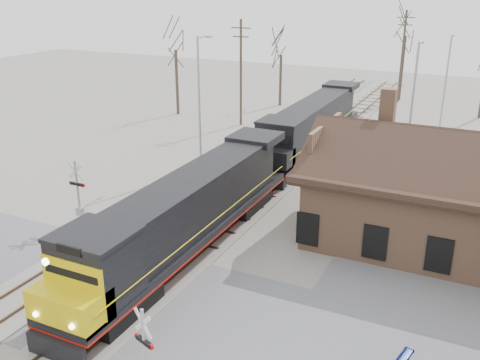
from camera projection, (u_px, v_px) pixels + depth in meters
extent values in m
plane|color=#9B968C|center=(130.00, 302.00, 23.73)|extent=(140.00, 140.00, 0.00)
cube|color=slate|center=(130.00, 302.00, 23.73)|extent=(60.00, 9.00, 0.03)
cube|color=#9B968C|center=(264.00, 190.00, 36.36)|extent=(3.40, 90.00, 0.12)
cube|color=#473323|center=(254.00, 186.00, 36.61)|extent=(0.08, 90.00, 0.14)
cube|color=#473323|center=(273.00, 190.00, 36.03)|extent=(0.08, 90.00, 0.14)
cube|color=#9B968C|center=(206.00, 179.00, 38.19)|extent=(3.40, 90.00, 0.12)
cube|color=#473323|center=(197.00, 177.00, 38.44)|extent=(0.08, 90.00, 0.14)
cube|color=#473323|center=(215.00, 180.00, 37.86)|extent=(0.08, 90.00, 0.14)
cube|color=#9A6D4F|center=(450.00, 210.00, 28.27)|extent=(14.00, 8.00, 4.00)
cube|color=black|center=(455.00, 173.00, 27.53)|extent=(15.20, 9.20, 0.30)
cube|color=black|center=(454.00, 168.00, 25.24)|extent=(15.00, 4.71, 2.66)
cube|color=black|center=(462.00, 143.00, 29.12)|extent=(15.00, 4.71, 2.66)
cube|color=#9A6D4F|center=(388.00, 108.00, 29.48)|extent=(0.80, 0.80, 2.20)
cube|color=black|center=(115.00, 303.00, 22.75)|extent=(2.41, 3.85, 0.96)
cube|color=black|center=(242.00, 201.00, 33.30)|extent=(2.41, 3.85, 0.96)
cube|color=black|center=(190.00, 229.00, 27.76)|extent=(2.89, 19.24, 0.34)
cube|color=maroon|center=(190.00, 233.00, 27.83)|extent=(2.91, 19.24, 0.12)
cube|color=black|center=(201.00, 195.00, 28.25)|extent=(2.50, 13.95, 2.69)
cube|color=black|center=(97.00, 266.00, 21.23)|extent=(2.89, 2.69, 2.69)
cube|color=#DABD0B|center=(70.00, 304.00, 20.13)|extent=(2.89, 1.73, 1.35)
cube|color=black|center=(57.00, 351.00, 19.83)|extent=(2.69, 0.25, 0.96)
cylinder|color=#FFF2CC|center=(45.00, 262.00, 18.59)|extent=(0.27, 0.10, 0.27)
cube|color=black|center=(284.00, 167.00, 39.40)|extent=(2.41, 3.85, 0.96)
cube|color=black|center=(333.00, 127.00, 49.95)|extent=(2.41, 3.85, 0.96)
cube|color=black|center=(312.00, 136.00, 44.41)|extent=(2.89, 19.24, 0.34)
cube|color=maroon|center=(312.00, 138.00, 44.48)|extent=(2.91, 19.24, 0.12)
cube|color=black|center=(317.00, 115.00, 44.90)|extent=(2.50, 13.95, 2.69)
cube|color=black|center=(281.00, 140.00, 37.88)|extent=(2.89, 2.69, 2.69)
cube|color=black|center=(272.00, 157.00, 36.79)|extent=(2.89, 1.73, 1.35)
cube|color=black|center=(266.00, 182.00, 36.48)|extent=(2.69, 0.25, 0.96)
cylinder|color=#A5A8AD|center=(145.00, 355.00, 17.74)|extent=(0.12, 0.12, 3.53)
cube|color=silver|center=(143.00, 323.00, 17.30)|extent=(0.88, 0.35, 0.92)
cube|color=silver|center=(143.00, 323.00, 17.30)|extent=(0.88, 0.35, 0.92)
cube|color=black|center=(144.00, 341.00, 17.55)|extent=(0.80, 0.41, 0.13)
cylinder|color=#B20C0C|center=(137.00, 336.00, 17.82)|extent=(0.23, 0.15, 0.21)
cylinder|color=#B20C0C|center=(151.00, 347.00, 17.29)|extent=(0.23, 0.15, 0.21)
cylinder|color=#A5A8AD|center=(78.00, 194.00, 30.50)|extent=(0.14, 0.14, 3.97)
cube|color=silver|center=(76.00, 171.00, 30.01)|extent=(1.04, 0.04, 1.04)
cube|color=silver|center=(76.00, 171.00, 30.01)|extent=(1.04, 0.04, 1.04)
cube|color=black|center=(77.00, 184.00, 30.29)|extent=(0.89, 0.15, 0.15)
cylinder|color=#B20C0C|center=(83.00, 185.00, 30.11)|extent=(0.24, 0.08, 0.24)
cylinder|color=#B20C0C|center=(71.00, 183.00, 30.47)|extent=(0.24, 0.08, 0.24)
cube|color=#A5A8AD|center=(80.00, 211.00, 30.88)|extent=(0.40, 0.30, 0.50)
cylinder|color=#A5A8AD|center=(199.00, 105.00, 38.80)|extent=(0.18, 0.18, 9.78)
cylinder|color=#A5A8AD|center=(204.00, 37.00, 37.88)|extent=(0.12, 1.80, 0.12)
cube|color=#A5A8AD|center=(209.00, 37.00, 38.59)|extent=(0.25, 0.50, 0.12)
cylinder|color=#A5A8AD|center=(412.00, 107.00, 39.17)|extent=(0.18, 0.18, 9.36)
cylinder|color=#A5A8AD|center=(421.00, 42.00, 38.32)|extent=(0.12, 1.80, 0.12)
cube|color=#A5A8AD|center=(422.00, 42.00, 39.03)|extent=(0.25, 0.50, 0.12)
cylinder|color=#A5A8AD|center=(446.00, 83.00, 50.09)|extent=(0.18, 0.18, 8.75)
cylinder|color=#A5A8AD|center=(453.00, 35.00, 49.34)|extent=(0.12, 1.80, 0.12)
cube|color=#A5A8AD|center=(454.00, 36.00, 50.05)|extent=(0.25, 0.50, 0.12)
cylinder|color=#382D23|center=(241.00, 74.00, 51.17)|extent=(0.24, 0.24, 10.07)
cube|color=#382D23|center=(241.00, 28.00, 49.69)|extent=(2.00, 0.10, 0.10)
cube|color=#382D23|center=(241.00, 37.00, 49.97)|extent=(1.60, 0.10, 0.10)
cylinder|color=#382D23|center=(402.00, 57.00, 60.75)|extent=(0.24, 0.24, 10.36)
cube|color=#382D23|center=(406.00, 17.00, 59.21)|extent=(2.00, 0.10, 0.10)
cube|color=#382D23|center=(405.00, 25.00, 59.50)|extent=(1.60, 0.10, 0.10)
cylinder|color=#382D23|center=(177.00, 83.00, 56.08)|extent=(0.32, 0.32, 6.69)
cylinder|color=#382D23|center=(280.00, 80.00, 60.21)|extent=(0.32, 0.32, 5.66)
cylinder|color=#382D23|center=(402.00, 68.00, 62.49)|extent=(0.32, 0.32, 7.48)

